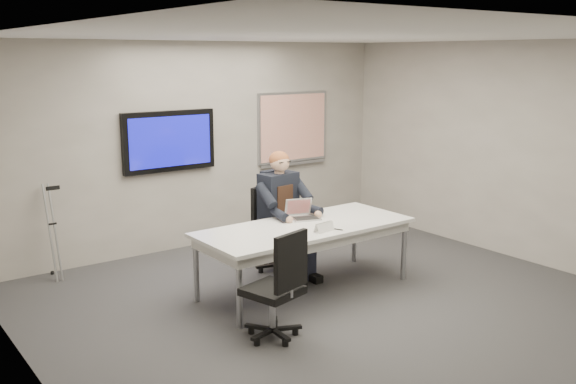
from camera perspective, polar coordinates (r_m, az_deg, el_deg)
floor at (r=6.87m, az=4.88°, el=-10.34°), size 6.00×6.00×0.02m
ceiling at (r=6.35m, az=5.34°, el=13.70°), size 6.00×6.00×0.02m
wall_back at (r=8.91m, az=-7.73°, el=4.15°), size 6.00×0.02×2.80m
wall_left at (r=5.06m, az=-21.43°, el=-2.66°), size 0.02×6.00×2.80m
wall_right at (r=8.72m, az=20.14°, el=3.34°), size 0.02×6.00×2.80m
conference_table at (r=7.17m, az=1.52°, el=-3.65°), size 2.47×1.05×0.76m
tv_display at (r=8.63m, az=-10.51°, el=4.46°), size 1.30×0.09×0.80m
whiteboard at (r=9.70m, az=0.43°, el=5.68°), size 1.25×0.08×1.10m
office_chair_far at (r=7.93m, az=-1.26°, el=-4.67°), size 0.66×0.66×1.05m
office_chair_near at (r=6.06m, az=-1.05°, el=-10.04°), size 0.62×0.62×1.06m
seated_person at (r=7.66m, az=-0.01°, el=-3.13°), size 0.49×0.84×1.50m
crutch at (r=8.07m, az=-20.21°, el=-3.22°), size 0.36×0.70×1.24m
laptop at (r=7.43m, az=1.31°, el=-1.93°), size 0.37×0.38×0.23m
name_tent at (r=6.91m, az=3.22°, el=-3.09°), size 0.25×0.10×0.10m
pen at (r=6.99m, az=4.32°, el=-3.30°), size 0.07×0.15×0.01m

